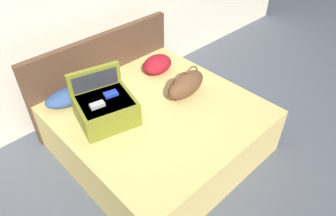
% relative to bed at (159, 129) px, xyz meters
% --- Properties ---
extents(ground_plane, '(12.00, 12.00, 0.00)m').
position_rel_bed_xyz_m(ground_plane, '(0.00, -0.40, -0.27)').
color(ground_plane, '#4C515B').
extents(back_wall, '(8.00, 0.10, 2.60)m').
position_rel_bed_xyz_m(back_wall, '(0.00, 1.25, 1.03)').
color(back_wall, beige).
rests_on(back_wall, ground).
extents(bed, '(1.82, 1.83, 0.53)m').
position_rel_bed_xyz_m(bed, '(0.00, 0.00, 0.00)').
color(bed, tan).
rests_on(bed, ground).
extents(headboard, '(1.86, 0.08, 1.00)m').
position_rel_bed_xyz_m(headboard, '(0.00, 0.95, 0.23)').
color(headboard, '#4C3323').
rests_on(headboard, ground).
extents(hard_case_large, '(0.62, 0.61, 0.45)m').
position_rel_bed_xyz_m(hard_case_large, '(-0.45, 0.24, 0.41)').
color(hard_case_large, olive).
rests_on(hard_case_large, bed).
extents(duffel_bag, '(0.51, 0.25, 0.31)m').
position_rel_bed_xyz_m(duffel_bag, '(0.37, -0.02, 0.40)').
color(duffel_bag, brown).
rests_on(duffel_bag, bed).
extents(pillow_near_headboard, '(0.44, 0.36, 0.18)m').
position_rel_bed_xyz_m(pillow_near_headboard, '(0.47, 0.53, 0.36)').
color(pillow_near_headboard, maroon).
rests_on(pillow_near_headboard, bed).
extents(pillow_center_head, '(0.53, 0.31, 0.16)m').
position_rel_bed_xyz_m(pillow_center_head, '(-0.58, 0.70, 0.35)').
color(pillow_center_head, navy).
rests_on(pillow_center_head, bed).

